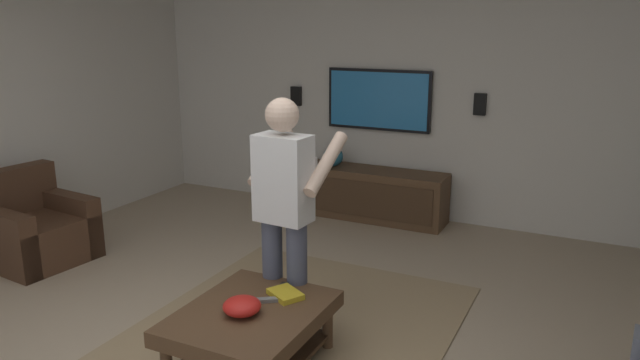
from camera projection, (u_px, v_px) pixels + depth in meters
name	position (u px, v px, depth m)	size (l,w,h in m)	color
wall_back_tv	(412.00, 86.00, 6.44)	(0.10, 6.42, 2.86)	silver
area_rug	(269.00, 352.00, 3.95)	(3.16, 2.09, 0.01)	#9E8460
armchair	(34.00, 231.00, 5.42)	(0.88, 0.89, 0.82)	#472D1E
coffee_table	(251.00, 325.00, 3.70)	(1.00, 0.80, 0.40)	#513823
media_console	(368.00, 194.00, 6.59)	(0.45, 1.70, 0.55)	#513823
tv	(379.00, 100.00, 6.55)	(0.05, 1.17, 0.66)	black
person_standing	(285.00, 204.00, 3.99)	(0.56, 0.56, 1.64)	#4C5166
bowl	(242.00, 306.00, 3.61)	(0.23, 0.23, 0.10)	red
remote_white	(239.00, 307.00, 3.69)	(0.15, 0.04, 0.02)	white
remote_black	(281.00, 288.00, 3.94)	(0.15, 0.04, 0.02)	black
remote_grey	(269.00, 300.00, 3.78)	(0.15, 0.04, 0.02)	slate
book	(285.00, 294.00, 3.85)	(0.22, 0.16, 0.04)	gold
vase_round	(333.00, 156.00, 6.64)	(0.22, 0.22, 0.22)	teal
wall_speaker_left	(480.00, 104.00, 6.09)	(0.06, 0.12, 0.22)	black
wall_speaker_right	(296.00, 96.00, 7.00)	(0.06, 0.12, 0.22)	black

